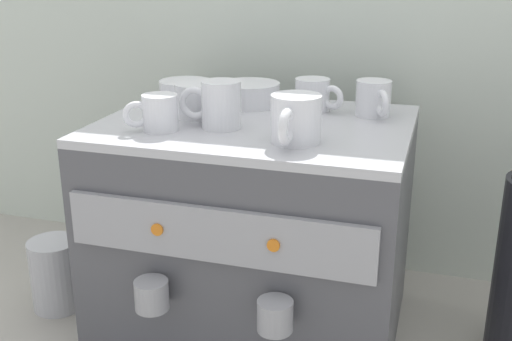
{
  "coord_description": "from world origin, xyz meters",
  "views": [
    {
      "loc": [
        0.32,
        -1.04,
        0.71
      ],
      "look_at": [
        0.0,
        0.0,
        0.33
      ],
      "focal_mm": 44.09,
      "sensor_mm": 36.0,
      "label": 1
    }
  ],
  "objects_px": {
    "ceramic_bowl_0": "(186,92)",
    "ceramic_cup_1": "(158,113)",
    "ceramic_cup_0": "(314,95)",
    "ceramic_bowl_1": "(249,94)",
    "espresso_machine": "(255,231)",
    "ceramic_cup_4": "(374,99)",
    "ceramic_cup_2": "(219,104)",
    "milk_pitcher": "(56,274)",
    "ceramic_cup_5": "(295,119)",
    "ceramic_cup_3": "(197,101)"
  },
  "relations": [
    {
      "from": "ceramic_bowl_1",
      "to": "milk_pitcher",
      "type": "bearing_deg",
      "value": -154.95
    },
    {
      "from": "ceramic_cup_2",
      "to": "ceramic_cup_5",
      "type": "xyz_separation_m",
      "value": [
        0.15,
        -0.05,
        -0.0
      ]
    },
    {
      "from": "ceramic_cup_4",
      "to": "milk_pitcher",
      "type": "bearing_deg",
      "value": -165.72
    },
    {
      "from": "espresso_machine",
      "to": "ceramic_cup_4",
      "type": "bearing_deg",
      "value": 28.34
    },
    {
      "from": "espresso_machine",
      "to": "ceramic_cup_0",
      "type": "relative_size",
      "value": 5.61
    },
    {
      "from": "ceramic_cup_1",
      "to": "ceramic_cup_2",
      "type": "distance_m",
      "value": 0.1
    },
    {
      "from": "ceramic_cup_4",
      "to": "ceramic_bowl_0",
      "type": "xyz_separation_m",
      "value": [
        -0.38,
        0.0,
        -0.01
      ]
    },
    {
      "from": "ceramic_cup_0",
      "to": "ceramic_cup_3",
      "type": "bearing_deg",
      "value": -149.5
    },
    {
      "from": "ceramic_bowl_0",
      "to": "ceramic_cup_1",
      "type": "bearing_deg",
      "value": -79.1
    },
    {
      "from": "ceramic_cup_0",
      "to": "milk_pitcher",
      "type": "relative_size",
      "value": 0.65
    },
    {
      "from": "ceramic_cup_2",
      "to": "ceramic_bowl_1",
      "type": "relative_size",
      "value": 0.91
    },
    {
      "from": "ceramic_cup_4",
      "to": "ceramic_bowl_1",
      "type": "bearing_deg",
      "value": 176.27
    },
    {
      "from": "ceramic_bowl_0",
      "to": "milk_pitcher",
      "type": "bearing_deg",
      "value": -146.0
    },
    {
      "from": "ceramic_cup_1",
      "to": "ceramic_cup_2",
      "type": "height_order",
      "value": "ceramic_cup_2"
    },
    {
      "from": "ceramic_bowl_1",
      "to": "ceramic_cup_3",
      "type": "bearing_deg",
      "value": -116.34
    },
    {
      "from": "milk_pitcher",
      "to": "ceramic_cup_2",
      "type": "bearing_deg",
      "value": -0.62
    },
    {
      "from": "ceramic_cup_0",
      "to": "ceramic_cup_4",
      "type": "relative_size",
      "value": 1.03
    },
    {
      "from": "ceramic_cup_1",
      "to": "ceramic_bowl_1",
      "type": "height_order",
      "value": "ceramic_cup_1"
    },
    {
      "from": "ceramic_cup_0",
      "to": "ceramic_bowl_1",
      "type": "height_order",
      "value": "ceramic_cup_0"
    },
    {
      "from": "ceramic_cup_1",
      "to": "ceramic_cup_4",
      "type": "xyz_separation_m",
      "value": [
        0.33,
        0.21,
        0.0
      ]
    },
    {
      "from": "ceramic_cup_3",
      "to": "ceramic_bowl_0",
      "type": "height_order",
      "value": "ceramic_cup_3"
    },
    {
      "from": "espresso_machine",
      "to": "ceramic_bowl_1",
      "type": "xyz_separation_m",
      "value": [
        -0.05,
        0.12,
        0.23
      ]
    },
    {
      "from": "espresso_machine",
      "to": "milk_pitcher",
      "type": "distance_m",
      "value": 0.44
    },
    {
      "from": "ceramic_bowl_0",
      "to": "ceramic_cup_4",
      "type": "bearing_deg",
      "value": -0.68
    },
    {
      "from": "ceramic_cup_0",
      "to": "ceramic_bowl_1",
      "type": "xyz_separation_m",
      "value": [
        -0.13,
        0.01,
        -0.01
      ]
    },
    {
      "from": "ceramic_cup_2",
      "to": "milk_pitcher",
      "type": "xyz_separation_m",
      "value": [
        -0.37,
        0.0,
        -0.39
      ]
    },
    {
      "from": "ceramic_bowl_0",
      "to": "ceramic_bowl_1",
      "type": "height_order",
      "value": "same"
    },
    {
      "from": "ceramic_bowl_1",
      "to": "milk_pitcher",
      "type": "relative_size",
      "value": 0.8
    },
    {
      "from": "espresso_machine",
      "to": "ceramic_cup_4",
      "type": "relative_size",
      "value": 5.78
    },
    {
      "from": "ceramic_cup_4",
      "to": "ceramic_bowl_1",
      "type": "height_order",
      "value": "ceramic_cup_4"
    },
    {
      "from": "ceramic_cup_5",
      "to": "milk_pitcher",
      "type": "distance_m",
      "value": 0.65
    },
    {
      "from": "ceramic_cup_3",
      "to": "ceramic_bowl_0",
      "type": "relative_size",
      "value": 0.95
    },
    {
      "from": "espresso_machine",
      "to": "ceramic_cup_3",
      "type": "relative_size",
      "value": 5.5
    },
    {
      "from": "ceramic_cup_3",
      "to": "ceramic_cup_4",
      "type": "bearing_deg",
      "value": 19.06
    },
    {
      "from": "ceramic_cup_0",
      "to": "ceramic_cup_2",
      "type": "bearing_deg",
      "value": -127.76
    },
    {
      "from": "ceramic_cup_5",
      "to": "milk_pitcher",
      "type": "xyz_separation_m",
      "value": [
        -0.52,
        0.05,
        -0.38
      ]
    },
    {
      "from": "ceramic_cup_3",
      "to": "milk_pitcher",
      "type": "bearing_deg",
      "value": -170.68
    },
    {
      "from": "ceramic_cup_1",
      "to": "ceramic_cup_0",
      "type": "bearing_deg",
      "value": 44.23
    },
    {
      "from": "espresso_machine",
      "to": "ceramic_cup_5",
      "type": "distance_m",
      "value": 0.29
    },
    {
      "from": "ceramic_cup_3",
      "to": "ceramic_bowl_1",
      "type": "bearing_deg",
      "value": 63.66
    },
    {
      "from": "ceramic_cup_4",
      "to": "ceramic_bowl_0",
      "type": "distance_m",
      "value": 0.38
    },
    {
      "from": "ceramic_cup_4",
      "to": "ceramic_bowl_1",
      "type": "xyz_separation_m",
      "value": [
        -0.25,
        0.02,
        -0.01
      ]
    },
    {
      "from": "espresso_machine",
      "to": "ceramic_cup_2",
      "type": "xyz_separation_m",
      "value": [
        -0.05,
        -0.05,
        0.25
      ]
    },
    {
      "from": "ceramic_bowl_1",
      "to": "ceramic_cup_2",
      "type": "bearing_deg",
      "value": -89.37
    },
    {
      "from": "espresso_machine",
      "to": "ceramic_bowl_0",
      "type": "xyz_separation_m",
      "value": [
        -0.18,
        0.11,
        0.23
      ]
    },
    {
      "from": "ceramic_cup_2",
      "to": "ceramic_cup_5",
      "type": "bearing_deg",
      "value": -18.68
    },
    {
      "from": "espresso_machine",
      "to": "ceramic_cup_1",
      "type": "bearing_deg",
      "value": -143.68
    },
    {
      "from": "ceramic_cup_5",
      "to": "ceramic_bowl_0",
      "type": "bearing_deg",
      "value": 142.45
    },
    {
      "from": "ceramic_cup_1",
      "to": "ceramic_bowl_1",
      "type": "xyz_separation_m",
      "value": [
        0.09,
        0.22,
        -0.01
      ]
    },
    {
      "from": "ceramic_cup_0",
      "to": "ceramic_cup_2",
      "type": "xyz_separation_m",
      "value": [
        -0.13,
        -0.17,
        0.01
      ]
    }
  ]
}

